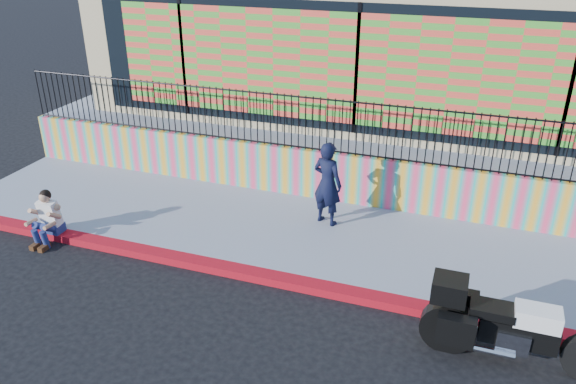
% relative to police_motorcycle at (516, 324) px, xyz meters
% --- Properties ---
extents(ground, '(90.00, 90.00, 0.00)m').
position_rel_police_motorcycle_xyz_m(ground, '(-3.51, 0.73, -0.68)').
color(ground, black).
rests_on(ground, ground).
extents(red_curb, '(16.00, 0.30, 0.15)m').
position_rel_police_motorcycle_xyz_m(red_curb, '(-3.51, 0.73, -0.60)').
color(red_curb, '#9D0B13').
rests_on(red_curb, ground).
extents(sidewalk, '(16.00, 3.00, 0.15)m').
position_rel_police_motorcycle_xyz_m(sidewalk, '(-3.51, 2.38, -0.60)').
color(sidewalk, gray).
rests_on(sidewalk, ground).
extents(mural_wall, '(16.00, 0.20, 1.10)m').
position_rel_police_motorcycle_xyz_m(mural_wall, '(-3.51, 3.98, 0.02)').
color(mural_wall, '#FF4371').
rests_on(mural_wall, sidewalk).
extents(metal_fence, '(15.80, 0.04, 1.20)m').
position_rel_police_motorcycle_xyz_m(metal_fence, '(-3.51, 3.98, 1.17)').
color(metal_fence, black).
rests_on(metal_fence, mural_wall).
extents(elevated_platform, '(16.00, 10.00, 1.25)m').
position_rel_police_motorcycle_xyz_m(elevated_platform, '(-3.51, 9.08, -0.05)').
color(elevated_platform, gray).
rests_on(elevated_platform, ground).
extents(storefront_building, '(14.00, 8.06, 4.00)m').
position_rel_police_motorcycle_xyz_m(storefront_building, '(-3.51, 8.87, 2.57)').
color(storefront_building, tan).
rests_on(storefront_building, elevated_platform).
extents(police_motorcycle, '(2.60, 0.86, 1.62)m').
position_rel_police_motorcycle_xyz_m(police_motorcycle, '(0.00, 0.00, 0.00)').
color(police_motorcycle, black).
rests_on(police_motorcycle, ground).
extents(police_officer, '(0.74, 0.60, 1.75)m').
position_rel_police_motorcycle_xyz_m(police_officer, '(-3.55, 2.90, 0.35)').
color(police_officer, black).
rests_on(police_officer, sidewalk).
extents(seated_man, '(0.54, 0.71, 1.06)m').
position_rel_police_motorcycle_xyz_m(seated_man, '(-8.55, 0.52, -0.23)').
color(seated_man, navy).
rests_on(seated_man, ground).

